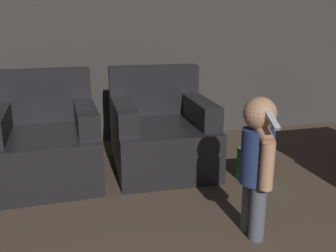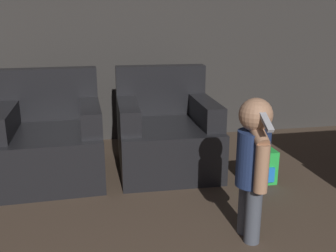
# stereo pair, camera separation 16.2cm
# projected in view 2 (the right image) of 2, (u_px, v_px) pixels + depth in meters

# --- Properties ---
(wall_back) EXTENTS (8.40, 0.05, 2.60)m
(wall_back) POSITION_uv_depth(u_px,v_px,m) (121.00, 18.00, 3.88)
(wall_back) COLOR #33302D
(wall_back) RESTS_ON ground_plane
(armchair_left) EXTENTS (0.86, 0.93, 0.88)m
(armchair_left) POSITION_uv_depth(u_px,v_px,m) (51.00, 141.00, 3.15)
(armchair_left) COLOR black
(armchair_left) RESTS_ON ground_plane
(armchair_right) EXTENTS (0.86, 0.93, 0.88)m
(armchair_right) POSITION_uv_depth(u_px,v_px,m) (166.00, 134.00, 3.34)
(armchair_right) COLOR black
(armchair_right) RESTS_ON ground_plane
(person_toddler) EXTENTS (0.19, 0.34, 0.87)m
(person_toddler) POSITION_uv_depth(u_px,v_px,m) (253.00, 159.00, 2.16)
(person_toddler) COLOR #474C56
(person_toddler) RESTS_ON ground_plane
(toy_backpack) EXTENTS (0.26, 0.17, 0.27)m
(toy_backpack) POSITION_uv_depth(u_px,v_px,m) (259.00, 167.00, 3.04)
(toy_backpack) COLOR green
(toy_backpack) RESTS_ON ground_plane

